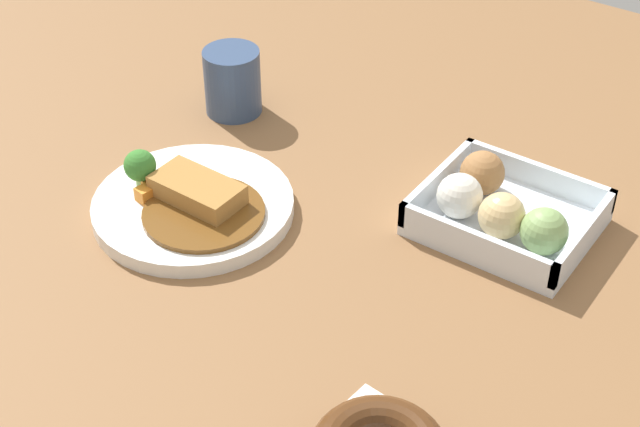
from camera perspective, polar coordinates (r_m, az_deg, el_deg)
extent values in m
plane|color=brown|center=(1.04, -1.54, -3.27)|extent=(1.60, 1.60, 0.00)
cylinder|color=white|center=(1.12, -7.41, 0.41)|extent=(0.23, 0.23, 0.02)
cylinder|color=brown|center=(1.09, -6.71, 0.09)|extent=(0.14, 0.14, 0.01)
cube|color=#A87538|center=(1.10, -7.18, 1.37)|extent=(0.10, 0.06, 0.02)
cylinder|color=white|center=(1.15, -8.08, 1.98)|extent=(0.06, 0.06, 0.00)
ellipsoid|color=yellow|center=(1.14, -8.12, 2.38)|extent=(0.03, 0.03, 0.01)
cylinder|color=#8CB766|center=(1.14, -10.45, 1.80)|extent=(0.01, 0.01, 0.02)
sphere|color=#387A2D|center=(1.13, -10.57, 2.71)|extent=(0.04, 0.04, 0.04)
cube|color=orange|center=(1.13, -9.90, 1.58)|extent=(0.02, 0.02, 0.01)
cube|color=orange|center=(1.12, -10.21, 1.11)|extent=(0.02, 0.02, 0.02)
cube|color=silver|center=(1.11, 10.80, -0.54)|extent=(0.19, 0.16, 0.01)
cube|color=silver|center=(1.13, 6.88, 1.90)|extent=(0.01, 0.16, 0.03)
cube|color=silver|center=(1.08, 15.16, -1.33)|extent=(0.01, 0.16, 0.03)
cube|color=silver|center=(1.05, 9.08, -1.77)|extent=(0.19, 0.01, 0.03)
cube|color=silver|center=(1.16, 12.59, 2.21)|extent=(0.19, 0.01, 0.03)
sphere|color=silver|center=(1.09, 8.15, 1.02)|extent=(0.05, 0.05, 0.05)
sphere|color=#DBB77A|center=(1.07, 10.56, -0.13)|extent=(0.05, 0.05, 0.05)
sphere|color=#84A860|center=(1.06, 12.95, -1.02)|extent=(0.05, 0.05, 0.05)
sphere|color=#9E6B3D|center=(1.13, 9.45, 2.35)|extent=(0.05, 0.05, 0.05)
cylinder|color=#33476B|center=(1.29, -5.13, 7.68)|extent=(0.07, 0.07, 0.09)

